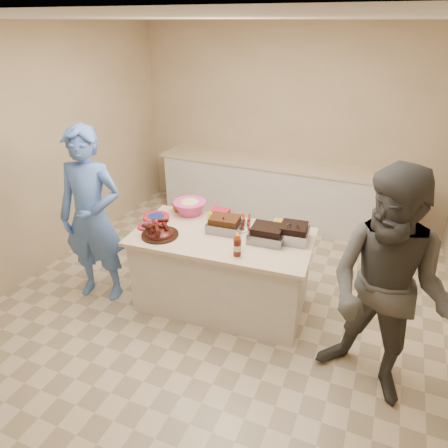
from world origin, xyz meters
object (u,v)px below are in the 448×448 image
at_px(bbq_bottle_a, 237,255).
at_px(plastic_cup, 177,211).
at_px(rib_platter, 160,236).
at_px(roasting_pan, 293,240).
at_px(bbq_bottle_b, 237,250).
at_px(coleslaw_bowl, 190,214).
at_px(guest_blue, 104,292).
at_px(mustard_bottle, 210,221).
at_px(island, 222,303).
at_px(guest_gray, 366,385).

height_order(bbq_bottle_a, plastic_cup, bbq_bottle_a).
distance_m(rib_platter, roasting_pan, 1.28).
xyz_separation_m(bbq_bottle_b, plastic_cup, (-0.91, 0.51, 0.00)).
height_order(coleslaw_bowl, guest_blue, coleslaw_bowl).
distance_m(bbq_bottle_b, guest_blue, 1.73).
bearing_deg(mustard_bottle, island, -45.99).
distance_m(rib_platter, coleslaw_bowl, 0.56).
relative_size(bbq_bottle_b, guest_blue, 0.09).
xyz_separation_m(roasting_pan, bbq_bottle_a, (-0.39, -0.46, 0.00)).
xyz_separation_m(island, bbq_bottle_b, (0.24, -0.20, 0.82)).
distance_m(bbq_bottle_b, mustard_bottle, 0.64).
xyz_separation_m(rib_platter, guest_gray, (2.07, -0.28, -0.82)).
distance_m(island, rib_platter, 1.02).
bearing_deg(bbq_bottle_a, plastic_cup, 147.39).
xyz_separation_m(roasting_pan, guest_blue, (-1.94, -0.50, -0.82)).
xyz_separation_m(rib_platter, bbq_bottle_a, (0.82, -0.05, 0.00)).
height_order(rib_platter, bbq_bottle_a, bbq_bottle_a).
relative_size(plastic_cup, guest_gray, 0.05).
distance_m(roasting_pan, guest_blue, 2.17).
bearing_deg(roasting_pan, guest_blue, -170.88).
height_order(bbq_bottle_b, plastic_cup, bbq_bottle_b).
distance_m(roasting_pan, guest_gray, 1.38).
distance_m(island, guest_gray, 1.60).
height_order(plastic_cup, guest_blue, plastic_cup).
distance_m(roasting_pan, bbq_bottle_a, 0.60).
distance_m(roasting_pan, bbq_bottle_b, 0.56).
relative_size(island, rib_platter, 4.81).
relative_size(island, guest_blue, 0.94).
xyz_separation_m(island, roasting_pan, (0.66, 0.17, 0.82)).
height_order(coleslaw_bowl, mustard_bottle, coleslaw_bowl).
height_order(rib_platter, guest_blue, rib_platter).
relative_size(mustard_bottle, guest_gray, 0.07).
bearing_deg(mustard_bottle, guest_gray, -23.57).
xyz_separation_m(bbq_bottle_b, mustard_bottle, (-0.47, 0.44, 0.00)).
bearing_deg(guest_blue, rib_platter, -4.44).
distance_m(roasting_pan, coleslaw_bowl, 1.18).
height_order(rib_platter, guest_gray, rib_platter).
bearing_deg(bbq_bottle_b, island, 140.31).
height_order(coleslaw_bowl, bbq_bottle_b, coleslaw_bowl).
relative_size(rib_platter, bbq_bottle_a, 1.77).
xyz_separation_m(plastic_cup, guest_blue, (-0.61, -0.64, -0.82)).
bearing_deg(bbq_bottle_a, island, 133.03).
bearing_deg(plastic_cup, roasting_pan, -6.05).
xyz_separation_m(bbq_bottle_b, guest_blue, (-1.52, -0.13, -0.82)).
bearing_deg(island, plastic_cup, 150.86).
height_order(roasting_pan, coleslaw_bowl, coleslaw_bowl).
bearing_deg(roasting_pan, guest_gray, -44.27).
bearing_deg(island, rib_platter, -160.64).
height_order(island, guest_blue, island).
relative_size(coleslaw_bowl, bbq_bottle_a, 1.73).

